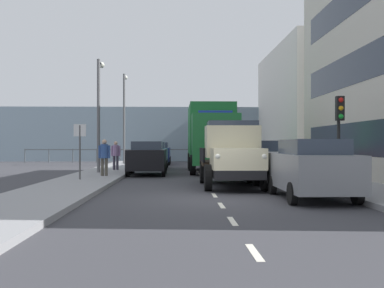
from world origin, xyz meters
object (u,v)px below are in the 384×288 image
(car_white_kerbside_1, at_px, (272,161))
(car_black_oppositeside_0, at_px, (147,158))
(traffic_light_near, at_px, (339,120))
(car_grey_kerbside_near, at_px, (311,168))
(pedestrian_with_bag, at_px, (104,154))
(pedestrian_in_dark_coat, at_px, (116,153))
(truck_vintage_cream, at_px, (232,155))
(lamp_post_promenade, at_px, (99,104))
(street_sign, at_px, (80,142))
(lamp_post_far, at_px, (124,110))
(lorry_cargo_green, at_px, (211,136))
(car_red_kerbside_2, at_px, (251,157))
(pedestrian_by_lamp, at_px, (104,154))
(car_teal_oppositeside_1, at_px, (153,155))
(car_navy_oppositeside_2, at_px, (158,153))

(car_white_kerbside_1, height_order, car_black_oppositeside_0, same)
(traffic_light_near, bearing_deg, car_grey_kerbside_near, 60.13)
(pedestrian_with_bag, distance_m, pedestrian_in_dark_coat, 1.99)
(truck_vintage_cream, distance_m, lamp_post_promenade, 9.51)
(street_sign, bearing_deg, car_black_oppositeside_0, -116.46)
(lamp_post_far, height_order, street_sign, lamp_post_far)
(lorry_cargo_green, xyz_separation_m, lamp_post_far, (5.89, -7.90, 2.01))
(pedestrian_with_bag, bearing_deg, pedestrian_in_dark_coat, -99.53)
(pedestrian_in_dark_coat, bearing_deg, street_sign, 85.90)
(car_black_oppositeside_0, bearing_deg, car_red_kerbside_2, -177.43)
(car_red_kerbside_2, distance_m, car_black_oppositeside_0, 5.41)
(car_black_oppositeside_0, xyz_separation_m, traffic_light_near, (-7.53, 6.90, 1.58))
(pedestrian_in_dark_coat, bearing_deg, pedestrian_by_lamp, 91.66)
(truck_vintage_cream, bearing_deg, pedestrian_by_lamp, -38.32)
(car_grey_kerbside_near, relative_size, car_red_kerbside_2, 1.07)
(truck_vintage_cream, bearing_deg, car_red_kerbside_2, -104.46)
(car_grey_kerbside_near, height_order, street_sign, street_sign)
(car_red_kerbside_2, distance_m, lamp_post_far, 13.38)
(car_teal_oppositeside_1, distance_m, pedestrian_with_bag, 6.08)
(street_sign, bearing_deg, traffic_light_near, 168.33)
(car_grey_kerbside_near, distance_m, lamp_post_promenade, 13.51)
(pedestrian_in_dark_coat, xyz_separation_m, traffic_light_near, (-9.44, 9.09, 1.39))
(lorry_cargo_green, bearing_deg, lamp_post_far, -53.31)
(truck_vintage_cream, bearing_deg, lamp_post_promenade, -49.02)
(car_white_kerbside_1, distance_m, traffic_light_near, 3.22)
(traffic_light_near, bearing_deg, car_red_kerbside_2, -73.40)
(truck_vintage_cream, height_order, pedestrian_with_bag, truck_vintage_cream)
(pedestrian_by_lamp, xyz_separation_m, lamp_post_promenade, (0.70, -2.72, 2.52))
(pedestrian_by_lamp, relative_size, lamp_post_far, 0.25)
(lamp_post_far, bearing_deg, car_black_oppositeside_0, 102.75)
(lorry_cargo_green, relative_size, car_black_oppositeside_0, 2.07)
(car_grey_kerbside_near, relative_size, pedestrian_by_lamp, 2.53)
(car_red_kerbside_2, height_order, car_teal_oppositeside_1, same)
(car_red_kerbside_2, bearing_deg, street_sign, 33.08)
(car_black_oppositeside_0, height_order, pedestrian_by_lamp, pedestrian_by_lamp)
(truck_vintage_cream, height_order, car_navy_oppositeside_2, truck_vintage_cream)
(street_sign, bearing_deg, car_grey_kerbside_near, 143.60)
(car_white_kerbside_1, bearing_deg, lamp_post_far, -63.55)
(truck_vintage_cream, relative_size, lamp_post_far, 0.85)
(car_teal_oppositeside_1, xyz_separation_m, traffic_light_near, (-7.53, 12.78, 1.58))
(truck_vintage_cream, bearing_deg, pedestrian_with_bag, -50.90)
(car_grey_kerbside_near, height_order, car_black_oppositeside_0, same)
(traffic_light_near, bearing_deg, lorry_cargo_green, -67.18)
(lorry_cargo_green, height_order, car_white_kerbside_1, lorry_cargo_green)
(car_black_oppositeside_0, relative_size, street_sign, 1.76)
(lamp_post_promenade, bearing_deg, lorry_cargo_green, -155.59)
(car_grey_kerbside_near, relative_size, lamp_post_far, 0.63)
(street_sign, bearing_deg, car_white_kerbside_1, 178.37)
(pedestrian_in_dark_coat, relative_size, street_sign, 0.71)
(pedestrian_with_bag, bearing_deg, traffic_light_near, 143.88)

